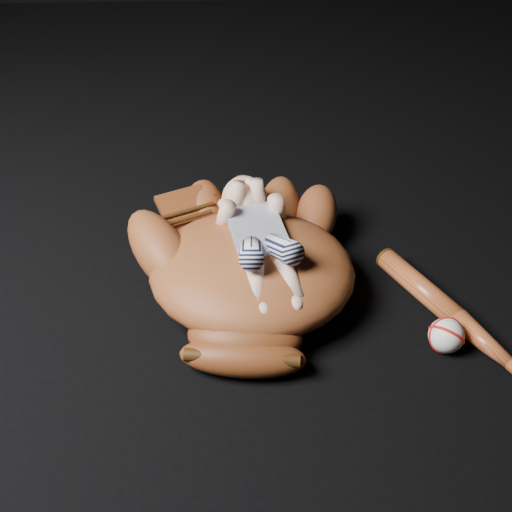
# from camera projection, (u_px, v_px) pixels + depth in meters

# --- Properties ---
(baseball_glove) EXTENTS (0.54, 0.60, 0.17)m
(baseball_glove) POSITION_uv_depth(u_px,v_px,m) (252.00, 263.00, 1.20)
(baseball_glove) COLOR brown
(baseball_glove) RESTS_ON ground
(newborn_baby) EXTENTS (0.22, 0.37, 0.14)m
(newborn_baby) POSITION_uv_depth(u_px,v_px,m) (261.00, 238.00, 1.18)
(newborn_baby) COLOR #E2AB91
(newborn_baby) RESTS_ON baseball_glove
(baseball_bat) EXTENTS (0.26, 0.43, 0.04)m
(baseball_bat) POSITION_uv_depth(u_px,v_px,m) (468.00, 328.00, 1.16)
(baseball_bat) COLOR #9C431E
(baseball_bat) RESTS_ON ground
(baseball) EXTENTS (0.08, 0.08, 0.06)m
(baseball) POSITION_uv_depth(u_px,v_px,m) (446.00, 335.00, 1.13)
(baseball) COLOR white
(baseball) RESTS_ON ground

